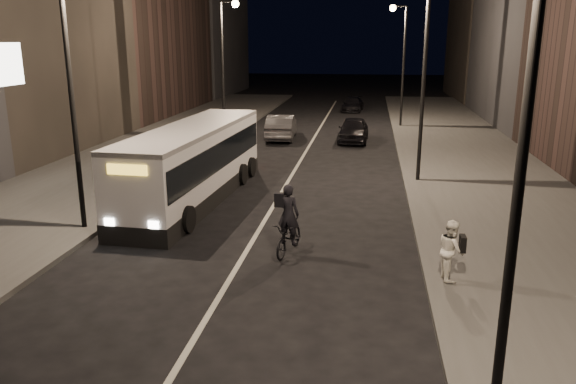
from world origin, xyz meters
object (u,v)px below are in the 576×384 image
(streetlight_left_near, at_px, (76,63))
(car_near, at_px, (353,130))
(city_bus, at_px, (194,160))
(streetlight_right_mid, at_px, (419,56))
(streetlight_right_near, at_px, (509,90))
(car_mid, at_px, (281,127))
(streetlight_left_far, at_px, (226,51))
(car_far, at_px, (353,104))
(streetlight_right_far, at_px, (400,49))
(cyclist_on_bicycle, at_px, (289,230))
(pedestrian_woman, at_px, (451,250))

(streetlight_left_near, xyz_separation_m, car_near, (7.83, 17.88, -4.63))
(streetlight_left_near, height_order, city_bus, streetlight_left_near)
(streetlight_right_mid, relative_size, car_near, 1.90)
(streetlight_right_near, xyz_separation_m, car_mid, (-7.32, 26.12, -4.59))
(streetlight_left_far, bearing_deg, streetlight_right_mid, -43.16)
(car_mid, distance_m, car_far, 15.35)
(streetlight_right_near, bearing_deg, streetlight_right_mid, 90.00)
(streetlight_right_mid, xyz_separation_m, streetlight_right_far, (0.00, 16.00, 0.00))
(streetlight_right_far, xyz_separation_m, streetlight_left_near, (-10.66, -24.00, 0.00))
(streetlight_left_near, relative_size, streetlight_left_far, 1.00)
(cyclist_on_bicycle, relative_size, car_mid, 0.46)
(pedestrian_woman, bearing_deg, cyclist_on_bicycle, 62.77)
(streetlight_right_far, distance_m, car_mid, 10.45)
(car_near, height_order, car_mid, car_mid)
(streetlight_left_near, height_order, car_far, streetlight_left_near)
(streetlight_left_far, xyz_separation_m, car_near, (7.83, -0.12, -4.63))
(cyclist_on_bicycle, relative_size, car_far, 0.53)
(streetlight_left_near, distance_m, car_near, 20.06)
(streetlight_right_mid, relative_size, car_mid, 1.74)
(streetlight_left_near, distance_m, cyclist_on_bicycle, 8.13)
(car_mid, relative_size, car_far, 1.17)
(streetlight_right_far, height_order, streetlight_left_near, same)
(streetlight_left_far, bearing_deg, cyclist_on_bicycle, -70.85)
(streetlight_left_far, bearing_deg, streetlight_right_far, 29.36)
(car_near, bearing_deg, streetlight_left_far, -179.18)
(streetlight_right_mid, height_order, car_near, streetlight_right_mid)
(car_mid, bearing_deg, streetlight_right_mid, 121.82)
(streetlight_right_mid, xyz_separation_m, car_far, (-3.39, 24.95, -4.78))
(streetlight_right_near, height_order, car_far, streetlight_right_near)
(streetlight_left_near, distance_m, streetlight_left_far, 18.00)
(streetlight_left_far, bearing_deg, streetlight_left_near, -90.00)
(streetlight_left_far, height_order, car_far, streetlight_left_far)
(streetlight_right_far, xyz_separation_m, pedestrian_woman, (0.27, -26.53, -4.42))
(streetlight_right_near, bearing_deg, cyclist_on_bicycle, 120.14)
(city_bus, distance_m, cyclist_on_bicycle, 6.83)
(streetlight_right_far, distance_m, car_near, 8.18)
(city_bus, relative_size, car_far, 2.70)
(streetlight_right_near, xyz_separation_m, city_bus, (-8.49, 12.14, -3.80))
(streetlight_right_far, bearing_deg, car_mid, -141.22)
(car_far, bearing_deg, city_bus, -95.15)
(streetlight_right_far, height_order, cyclist_on_bicycle, streetlight_right_far)
(cyclist_on_bicycle, xyz_separation_m, pedestrian_woman, (4.34, -1.53, 0.23))
(streetlight_left_near, height_order, pedestrian_woman, streetlight_left_near)
(streetlight_right_near, height_order, city_bus, streetlight_right_near)
(streetlight_left_near, bearing_deg, car_near, 66.36)
(streetlight_left_near, bearing_deg, streetlight_right_mid, 36.88)
(streetlight_right_near, height_order, streetlight_right_mid, same)
(streetlight_right_near, xyz_separation_m, cyclist_on_bicycle, (-4.07, 7.01, -4.65))
(streetlight_right_mid, height_order, car_mid, streetlight_right_mid)
(streetlight_right_near, relative_size, streetlight_right_far, 1.00)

